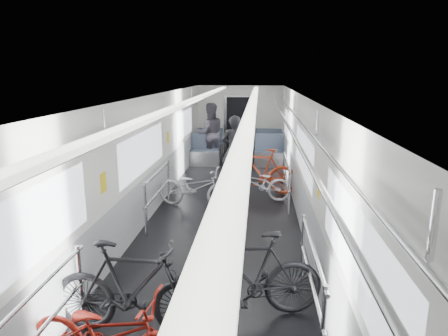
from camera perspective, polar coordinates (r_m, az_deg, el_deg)
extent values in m
cube|color=black|center=(7.71, -0.25, -8.04)|extent=(3.00, 14.00, 0.01)
cube|color=white|center=(7.19, -0.27, 10.03)|extent=(3.00, 14.00, 0.02)
cube|color=silver|center=(7.64, -11.53, 0.87)|extent=(0.02, 14.00, 2.40)
cube|color=silver|center=(7.38, 11.42, 0.43)|extent=(0.02, 14.00, 2.40)
cube|color=silver|center=(14.26, 2.32, 6.87)|extent=(3.00, 0.02, 2.40)
cube|color=white|center=(7.71, -0.25, -8.02)|extent=(0.08, 13.80, 0.01)
cube|color=gray|center=(7.83, -11.06, -4.50)|extent=(0.01, 13.90, 0.90)
cube|color=gray|center=(7.58, 10.93, -5.10)|extent=(0.01, 13.90, 0.90)
cube|color=white|center=(7.59, -11.38, 2.34)|extent=(0.01, 10.80, 0.75)
cube|color=white|center=(7.34, 11.26, 1.96)|extent=(0.01, 10.80, 0.75)
cube|color=white|center=(7.27, -4.65, 9.55)|extent=(0.14, 13.40, 0.05)
cube|color=white|center=(7.17, 4.18, 9.50)|extent=(0.14, 13.40, 0.05)
cube|color=black|center=(14.22, 2.30, 6.05)|extent=(0.95, 0.10, 2.00)
imported|color=#AA2015|center=(4.22, -16.15, -21.83)|extent=(1.69, 0.78, 0.86)
imported|color=black|center=(4.61, -12.88, -16.52)|extent=(1.86, 0.61, 1.10)
imported|color=#A1A2A6|center=(8.58, -4.12, -2.77)|extent=(1.75, 0.90, 0.88)
imported|color=black|center=(4.84, 3.44, -14.94)|extent=(1.81, 0.75, 1.06)
imported|color=#A8A8AD|center=(9.03, 4.69, -2.17)|extent=(1.57, 0.62, 0.81)
imported|color=maroon|center=(9.58, 5.12, -0.40)|extent=(1.88, 0.84, 1.09)
imported|color=black|center=(10.28, 1.61, -0.10)|extent=(0.59, 1.61, 0.84)
imported|color=black|center=(10.28, 1.47, 2.59)|extent=(0.67, 0.46, 1.79)
imported|color=#353139|center=(12.73, -2.01, 4.99)|extent=(1.11, 0.98, 1.92)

